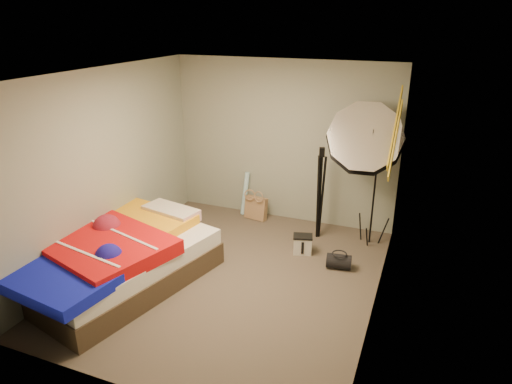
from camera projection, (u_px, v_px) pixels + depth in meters
The scene contains 15 objects.
floor at pixel (231, 277), 5.74m from camera, with size 4.00×4.00×0.00m, color brown.
ceiling at pixel (226, 74), 4.83m from camera, with size 4.00×4.00×0.00m, color silver.
wall_back at pixel (283, 142), 7.02m from camera, with size 3.50×3.50×0.00m, color gray.
wall_front at pixel (122, 267), 3.55m from camera, with size 3.50×3.50×0.00m, color gray.
wall_left at pixel (106, 167), 5.88m from camera, with size 4.00×4.00×0.00m, color gray.
wall_right at pixel (384, 206), 4.69m from camera, with size 4.00×4.00×0.00m, color gray.
tote_bag at pixel (256, 208), 7.33m from camera, with size 0.37×0.11×0.37m, color tan.
wrapping_roll at pixel (245, 193), 7.46m from camera, with size 0.08×0.08×0.70m, color #5CB1CF.
camera_case at pixel (303, 245), 6.28m from camera, with size 0.24×0.17×0.24m, color beige.
duffel_bag at pixel (339, 261), 5.92m from camera, with size 0.19×0.19×0.32m, color black.
wall_stripe_upper at pixel (395, 126), 4.96m from camera, with size 0.02×1.10×0.10m, color gold.
wall_stripe_lower at pixel (395, 139), 5.25m from camera, with size 0.02×1.10×0.10m, color gold.
bed at pixel (116, 258), 5.55m from camera, with size 2.04×2.64×0.65m.
photo_umbrella at pixel (365, 140), 6.00m from camera, with size 1.24×0.88×2.16m.
camera_tripod at pixel (320, 187), 6.51m from camera, with size 0.09×0.09×1.37m.
Camera 1 is at (2.11, -4.49, 3.09)m, focal length 32.00 mm.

